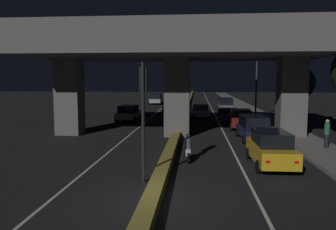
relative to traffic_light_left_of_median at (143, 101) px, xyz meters
The scene contains 22 objects.
ground_plane 4.02m from the traffic_light_left_of_median, 72.27° to the right, with size 200.00×200.00×0.00m, color black.
lane_line_left_inner 33.14m from the traffic_light_left_of_median, 95.08° to the left, with size 0.12×126.00×0.00m, color beige.
lane_line_right_inner 33.29m from the traffic_light_left_of_median, 82.54° to the left, with size 0.12×126.00×0.00m, color beige.
median_divider 33.00m from the traffic_light_left_of_median, 88.80° to the left, with size 0.58×126.00×0.44m, color olive.
sidewalk_right 27.67m from the traffic_light_left_of_median, 70.16° to the left, with size 2.82×126.00×0.16m, color slate.
elevated_overpass 11.70m from the traffic_light_left_of_median, 86.49° to the left, with size 21.36×9.86×8.81m.
traffic_light_left_of_median is the anchor object (origin of this frame).
street_lamp 23.75m from the traffic_light_left_of_median, 70.06° to the left, with size 2.37×0.32×8.94m.
car_taxi_yellow_lead 6.92m from the traffic_light_left_of_median, 27.47° to the left, with size 1.91×4.14×1.72m.
car_dark_blue_second 11.82m from the traffic_light_left_of_median, 58.38° to the left, with size 2.02×4.35×1.69m.
car_dark_red_third 16.80m from the traffic_light_left_of_median, 69.08° to the left, with size 2.12×4.88×1.63m.
car_white_fourth 23.15m from the traffic_light_left_of_median, 83.77° to the left, with size 2.19×4.14×1.47m.
car_grey_fifth 30.47m from the traffic_light_left_of_median, 78.87° to the left, with size 2.06×4.01×1.81m.
car_silver_lead_oncoming 20.25m from the traffic_light_left_of_median, 103.68° to the left, with size 2.15×4.09×1.58m.
car_black_second_oncoming 29.22m from the traffic_light_left_of_median, 92.31° to the left, with size 2.09×4.11×1.40m.
car_silver_third_oncoming 42.43m from the traffic_light_left_of_median, 96.35° to the left, with size 2.12×3.98×1.79m.
car_black_fourth_oncoming 53.89m from the traffic_light_left_of_median, 91.48° to the left, with size 2.01×4.59×1.57m.
motorcycle_white_filtering_near 4.85m from the traffic_light_left_of_median, 64.58° to the left, with size 0.33×1.73×1.41m.
motorcycle_red_filtering_mid 11.84m from the traffic_light_left_of_median, 83.68° to the left, with size 0.33×1.85×1.39m.
motorcycle_blue_filtering_far 20.08m from the traffic_light_left_of_median, 85.03° to the left, with size 0.32×2.00×1.40m.
pedestrian_on_sidewalk 12.10m from the traffic_light_left_of_median, 34.59° to the left, with size 0.30×0.30×1.70m.
roadside_tree_kerbside_mid 23.09m from the traffic_light_left_of_median, 58.88° to the left, with size 3.14×3.14×5.44m.
Camera 1 is at (1.45, -10.83, 4.18)m, focal length 35.00 mm.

